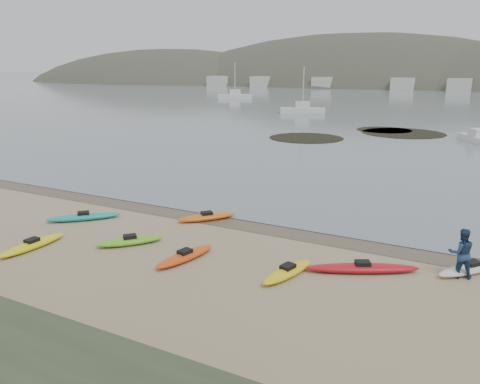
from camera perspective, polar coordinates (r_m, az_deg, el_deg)
The scene contains 8 objects.
ground at distance 24.09m, azimuth 0.00°, elevation -3.45°, with size 600.00×600.00×0.00m, color tan.
wet_sand at distance 23.84m, azimuth -0.33°, elevation -3.64°, with size 60.00×60.00×0.00m, color brown.
water at distance 320.51m, azimuth 26.34°, elevation 12.18°, with size 1200.00×1200.00×0.00m, color slate.
kayaks at distance 20.31m, azimuth -3.24°, elevation -6.57°, with size 20.81×9.85×0.34m.
person_east at distance 19.31m, azimuth 25.36°, elevation -6.74°, with size 0.93×0.72×1.91m, color navy.
kelp_mats at distance 56.92m, azimuth 15.41°, elevation 6.83°, with size 17.73×18.14×0.04m.
moored_boats at distance 102.37m, azimuth 24.71°, elevation 9.73°, with size 109.65×92.25×1.17m.
far_town at distance 165.41m, azimuth 26.58°, elevation 11.56°, with size 199.00×5.00×4.00m.
Camera 1 is at (10.59, -20.25, 7.64)m, focal length 35.00 mm.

